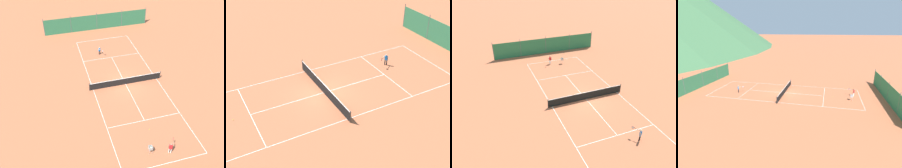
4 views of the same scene
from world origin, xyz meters
TOP-DOWN VIEW (x-y plane):
  - ground_plane at (0.00, 0.00)m, footprint 600.00×600.00m
  - court_line_markings at (0.00, 0.00)m, footprint 8.25×23.85m
  - tennis_net at (0.00, 0.00)m, footprint 9.18×0.08m
  - windscreen_fence_far at (-0.00, 15.50)m, footprint 17.28×0.08m
  - windscreen_fence_near at (-0.00, -15.50)m, footprint 17.28×0.08m
  - player_near_baseline at (-1.44, 7.57)m, footprint 0.54×1.00m
  - player_far_baseline at (0.78, -10.86)m, footprint 0.81×0.93m
  - tennis_ball_alley_left at (-4.25, -2.42)m, footprint 0.07×0.07m
  - tennis_ball_alley_right at (-4.77, 10.90)m, footprint 0.07×0.07m
  - tennis_ball_by_net_right at (0.01, -7.73)m, footprint 0.07×0.07m
  - ball_hopper at (-1.02, -10.40)m, footprint 0.36×0.36m

SIDE VIEW (x-z plane):
  - ground_plane at x=0.00m, z-range 0.00..0.00m
  - court_line_markings at x=0.00m, z-range 0.00..0.01m
  - tennis_ball_alley_left at x=-4.25m, z-range 0.00..0.07m
  - tennis_ball_alley_right at x=-4.77m, z-range 0.00..0.07m
  - tennis_ball_by_net_right at x=0.01m, z-range 0.00..0.07m
  - tennis_net at x=0.00m, z-range -0.03..1.03m
  - ball_hopper at x=-1.02m, z-range 0.21..1.10m
  - player_near_baseline at x=-1.44m, z-range 0.10..1.30m
  - player_far_baseline at x=0.78m, z-range 0.11..1.40m
  - windscreen_fence_far at x=0.00m, z-range -0.14..2.76m
  - windscreen_fence_near at x=0.00m, z-range -0.14..2.76m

